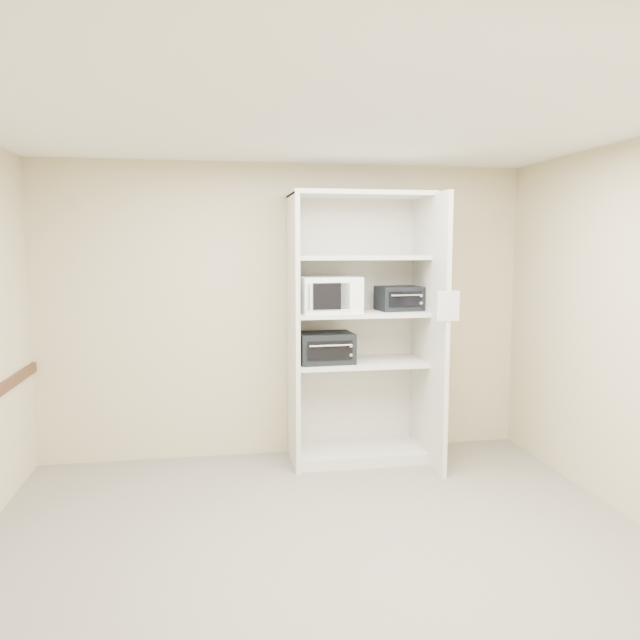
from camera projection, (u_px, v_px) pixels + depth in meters
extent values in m
cube|color=slate|center=(325.00, 552.00, 3.99)|extent=(4.50, 4.00, 0.01)
cube|color=white|center=(326.00, 118.00, 3.68)|extent=(4.50, 4.00, 0.01)
cube|color=beige|center=(287.00, 311.00, 5.79)|extent=(4.50, 0.02, 2.70)
cube|color=beige|center=(445.00, 445.00, 1.88)|extent=(4.50, 0.02, 2.70)
cube|color=beige|center=(294.00, 331.00, 5.50)|extent=(0.04, 0.60, 2.40)
cube|color=beige|center=(429.00, 331.00, 5.56)|extent=(0.04, 0.90, 2.40)
cube|color=beige|center=(352.00, 326.00, 5.90)|extent=(1.24, 0.02, 2.40)
cube|color=beige|center=(358.00, 453.00, 5.75)|extent=(1.16, 0.56, 0.10)
cube|color=beige|center=(359.00, 362.00, 5.66)|extent=(1.16, 0.56, 0.04)
cube|color=beige|center=(359.00, 313.00, 5.60)|extent=(1.16, 0.56, 0.04)
cube|color=beige|center=(360.00, 257.00, 5.54)|extent=(1.16, 0.56, 0.04)
cube|color=beige|center=(360.00, 195.00, 5.48)|extent=(1.24, 0.60, 0.04)
cube|color=white|center=(328.00, 294.00, 5.48)|extent=(0.56, 0.44, 0.31)
cube|color=black|center=(399.00, 298.00, 5.64)|extent=(0.41, 0.33, 0.22)
cube|color=black|center=(325.00, 348.00, 5.53)|extent=(0.50, 0.39, 0.27)
cube|color=white|center=(448.00, 306.00, 5.08)|extent=(0.19, 0.02, 0.24)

